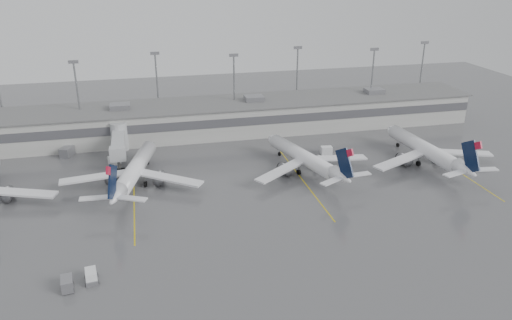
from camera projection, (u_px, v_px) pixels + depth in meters
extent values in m
plane|color=#4B4B4D|center=(244.00, 246.00, 81.84)|extent=(260.00, 260.00, 0.00)
cube|color=#9F9F9A|center=(199.00, 119.00, 132.66)|extent=(150.00, 16.00, 8.00)
cube|color=#47474C|center=(203.00, 125.00, 125.02)|extent=(150.00, 0.15, 2.20)
cube|color=#606060|center=(199.00, 104.00, 131.13)|extent=(152.00, 17.00, 0.30)
cube|color=slate|center=(374.00, 91.00, 141.38)|extent=(5.00, 4.00, 1.30)
cylinder|color=gray|center=(0.00, 99.00, 128.45)|extent=(0.44, 0.44, 20.00)
cylinder|color=gray|center=(79.00, 102.00, 125.89)|extent=(0.44, 0.44, 20.00)
cube|color=slate|center=(73.00, 62.00, 122.05)|extent=(2.40, 0.50, 0.80)
cylinder|color=gray|center=(158.00, 91.00, 136.87)|extent=(0.44, 0.44, 20.00)
cube|color=slate|center=(155.00, 53.00, 133.03)|extent=(2.40, 0.50, 0.80)
cylinder|color=gray|center=(234.00, 93.00, 134.31)|extent=(0.44, 0.44, 20.00)
cube|color=slate|center=(234.00, 55.00, 130.47)|extent=(2.40, 0.50, 0.80)
cylinder|color=gray|center=(297.00, 83.00, 145.29)|extent=(0.44, 0.44, 20.00)
cube|color=slate|center=(298.00, 48.00, 141.44)|extent=(2.40, 0.50, 0.80)
cylinder|color=gray|center=(371.00, 85.00, 142.73)|extent=(0.44, 0.44, 20.00)
cube|color=slate|center=(375.00, 49.00, 138.89)|extent=(2.40, 0.50, 0.80)
cylinder|color=gray|center=(421.00, 76.00, 153.70)|extent=(0.44, 0.44, 20.00)
cube|color=slate|center=(425.00, 43.00, 149.86)|extent=(2.40, 0.50, 0.80)
cylinder|color=#A4A6A9|center=(119.00, 136.00, 121.32)|extent=(4.00, 4.00, 7.00)
cube|color=#A4A6A9|center=(118.00, 142.00, 115.15)|extent=(2.80, 13.00, 2.60)
cube|color=#A4A6A9|center=(118.00, 154.00, 108.38)|extent=(3.40, 2.40, 3.00)
cylinder|color=gray|center=(119.00, 166.00, 109.48)|extent=(0.70, 0.70, 2.80)
cube|color=black|center=(120.00, 170.00, 109.87)|extent=(2.20, 1.20, 0.70)
cube|color=gold|center=(134.00, 194.00, 99.81)|extent=(0.25, 40.00, 0.01)
cube|color=gold|center=(301.00, 178.00, 107.17)|extent=(0.25, 40.00, 0.01)
cube|color=gold|center=(446.00, 163.00, 114.54)|extent=(0.25, 40.00, 0.01)
cube|color=white|center=(19.00, 192.00, 94.84)|extent=(14.51, 6.85, 0.38)
cylinder|color=white|center=(136.00, 168.00, 103.83)|extent=(9.33, 23.93, 3.26)
cone|color=white|center=(151.00, 145.00, 116.30)|extent=(3.94, 3.78, 3.26)
cone|color=white|center=(115.00, 197.00, 90.28)|extent=(4.55, 6.09, 3.26)
cube|color=white|center=(95.00, 177.00, 101.57)|extent=(14.25, 3.56, 0.38)
cube|color=white|center=(170.00, 178.00, 101.11)|extent=(13.39, 10.06, 0.38)
cube|color=black|center=(113.00, 182.00, 88.59)|extent=(1.90, 5.99, 7.11)
cube|color=#B40D2A|center=(108.00, 171.00, 86.22)|extent=(0.88, 2.21, 2.06)
cylinder|color=black|center=(148.00, 162.00, 113.92)|extent=(0.62, 1.04, 0.98)
cylinder|color=black|center=(123.00, 184.00, 102.89)|extent=(0.78, 1.28, 1.20)
cylinder|color=black|center=(145.00, 184.00, 102.75)|extent=(0.78, 1.28, 1.20)
cylinder|color=white|center=(302.00, 156.00, 110.20)|extent=(9.44, 23.04, 3.15)
cone|color=white|center=(272.00, 139.00, 120.72)|extent=(3.84, 3.70, 3.15)
cone|color=white|center=(342.00, 177.00, 98.77)|extent=(4.48, 5.91, 3.15)
cube|color=white|center=(281.00, 171.00, 104.82)|extent=(12.82, 9.91, 0.37)
cube|color=white|center=(337.00, 158.00, 111.47)|extent=(13.72, 3.17, 0.37)
cube|color=black|center=(345.00, 164.00, 97.20)|extent=(1.94, 5.76, 6.86)
cube|color=#B40D2A|center=(350.00, 153.00, 95.07)|extent=(0.89, 2.13, 1.99)
cylinder|color=black|center=(279.00, 154.00, 118.84)|extent=(0.62, 1.01, 0.94)
cylinder|color=black|center=(299.00, 172.00, 108.48)|extent=(0.77, 1.24, 1.15)
cylinder|color=black|center=(315.00, 168.00, 110.47)|extent=(0.77, 1.24, 1.15)
cylinder|color=white|center=(423.00, 148.00, 114.50)|extent=(5.06, 24.63, 3.34)
cone|color=white|center=(391.00, 130.00, 126.70)|extent=(3.55, 3.34, 3.34)
cone|color=white|center=(466.00, 170.00, 101.25)|extent=(3.72, 5.78, 3.34)
cube|color=white|center=(400.00, 160.00, 109.95)|extent=(14.48, 8.11, 0.39)
cube|color=white|center=(460.00, 153.00, 114.21)|extent=(14.72, 6.28, 0.39)
cube|color=black|center=(471.00, 157.00, 99.54)|extent=(0.78, 6.27, 7.27)
cube|color=#B40D2A|center=(478.00, 146.00, 97.17)|extent=(0.49, 2.27, 2.11)
cylinder|color=black|center=(398.00, 145.00, 124.42)|extent=(0.46, 1.03, 1.00)
cylinder|color=black|center=(418.00, 163.00, 112.92)|extent=(0.59, 1.26, 1.22)
cylinder|color=black|center=(436.00, 161.00, 114.20)|extent=(0.59, 1.26, 1.22)
cube|color=white|center=(91.00, 276.00, 72.50)|extent=(1.86, 2.66, 1.86)
cube|color=slate|center=(92.00, 279.00, 72.72)|extent=(2.12, 3.09, 0.72)
cylinder|color=black|center=(85.00, 277.00, 73.37)|extent=(0.30, 0.60, 0.58)
cylinder|color=black|center=(97.00, 274.00, 73.91)|extent=(0.30, 0.60, 0.58)
cylinder|color=black|center=(86.00, 285.00, 71.58)|extent=(0.30, 0.60, 0.58)
cylinder|color=black|center=(98.00, 282.00, 72.12)|extent=(0.30, 0.60, 0.58)
cube|color=slate|center=(67.00, 284.00, 70.74)|extent=(1.97, 3.01, 1.71)
cylinder|color=black|center=(62.00, 285.00, 71.63)|extent=(0.29, 0.59, 0.56)
cylinder|color=black|center=(73.00, 291.00, 70.35)|extent=(0.29, 0.59, 0.56)
cube|color=white|center=(115.00, 160.00, 113.89)|extent=(3.00, 2.41, 1.85)
cube|color=white|center=(327.00, 150.00, 119.79)|extent=(2.75, 1.97, 1.84)
cube|color=slate|center=(67.00, 152.00, 118.33)|extent=(3.42, 4.16, 2.24)
cone|color=orange|center=(138.00, 165.00, 112.94)|extent=(0.39, 0.39, 0.62)
cone|color=orange|center=(281.00, 148.00, 122.75)|extent=(0.43, 0.43, 0.68)
cone|color=orange|center=(415.00, 142.00, 126.79)|extent=(0.42, 0.42, 0.66)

